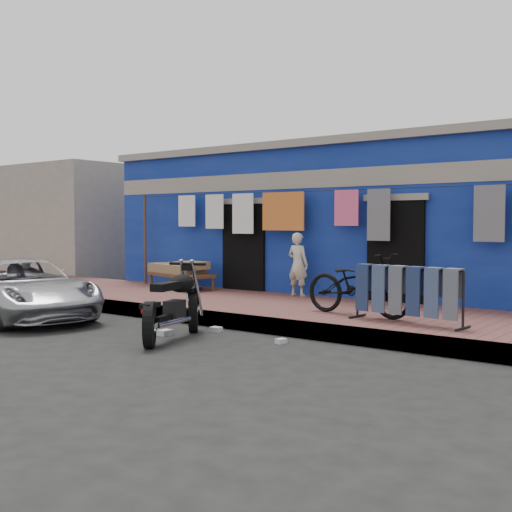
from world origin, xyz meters
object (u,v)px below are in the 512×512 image
Objects in this scene: motorcycle at (173,302)px; charpoy at (181,275)px; bicycle at (358,277)px; jeans_rack at (407,294)px; seated_person at (298,264)px; car at (22,288)px.

charpoy is (-3.18, 3.49, -0.00)m from motorcycle.
bicycle is 0.98× the size of charpoy.
motorcycle is 1.00× the size of jeans_rack.
bicycle is at bearing 164.52° from jeans_rack.
seated_person is 2.84m from charpoy.
seated_person is 0.68× the size of bicycle.
bicycle is 2.89m from motorcycle.
car reaches higher than charpoy.
bicycle reaches higher than car.
seated_person is 3.90m from motorcycle.
car is 2.08× the size of bicycle.
motorcycle is 0.95× the size of charpoy.
bicycle is at bearing 146.37° from seated_person.
jeans_rack is (5.91, -1.52, 0.13)m from charpoy.
jeans_rack is at bearing -58.23° from car.
charpoy is (-4.99, 1.26, -0.31)m from bicycle.
seated_person is at bearing -25.11° from car.
seated_person is at bearing 148.71° from jeans_rack.
car is 5.12m from seated_person.
seated_person is 2.74m from bicycle.
charpoy is 1.05× the size of jeans_rack.
car is 3.08× the size of seated_person.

